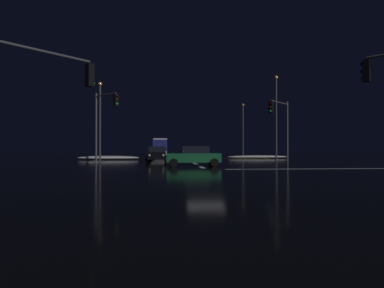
% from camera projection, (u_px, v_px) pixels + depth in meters
% --- Properties ---
extents(ground, '(120.00, 120.00, 0.10)m').
position_uv_depth(ground, '(206.00, 170.00, 21.63)').
color(ground, black).
extents(stop_line_north, '(0.35, 15.07, 0.01)m').
position_uv_depth(stop_line_north, '(194.00, 163.00, 30.37)').
color(stop_line_north, white).
rests_on(stop_line_north, ground).
extents(centre_line_ns, '(22.00, 0.15, 0.01)m').
position_uv_depth(centre_line_ns, '(187.00, 159.00, 41.94)').
color(centre_line_ns, yellow).
rests_on(centre_line_ns, ground).
extents(crosswalk_bar_east, '(15.07, 0.40, 0.01)m').
position_uv_depth(crosswalk_bar_east, '(333.00, 169.00, 22.34)').
color(crosswalk_bar_east, white).
rests_on(crosswalk_bar_east, ground).
extents(snow_bank_left_curb, '(7.25, 1.50, 0.47)m').
position_uv_depth(snow_bank_left_curb, '(108.00, 158.00, 38.55)').
color(snow_bank_left_curb, white).
rests_on(snow_bank_left_curb, ground).
extents(snow_bank_right_curb, '(8.21, 1.50, 0.42)m').
position_uv_depth(snow_bank_right_curb, '(258.00, 157.00, 43.15)').
color(snow_bank_right_curb, white).
rests_on(snow_bank_right_curb, ground).
extents(sedan_black, '(2.02, 4.33, 1.57)m').
position_uv_depth(sedan_black, '(157.00, 154.00, 32.83)').
color(sedan_black, black).
rests_on(sedan_black, ground).
extents(sedan_silver, '(2.02, 4.33, 1.57)m').
position_uv_depth(sedan_silver, '(159.00, 153.00, 38.95)').
color(sedan_silver, '#B7B7BC').
rests_on(sedan_silver, ground).
extents(sedan_white, '(2.02, 4.33, 1.57)m').
position_uv_depth(sedan_white, '(160.00, 152.00, 44.83)').
color(sedan_white, silver).
rests_on(sedan_white, ground).
extents(sedan_gray, '(2.02, 4.33, 1.57)m').
position_uv_depth(sedan_gray, '(158.00, 152.00, 50.58)').
color(sedan_gray, slate).
rests_on(sedan_gray, ground).
extents(box_truck, '(2.68, 8.28, 3.08)m').
position_uv_depth(box_truck, '(160.00, 146.00, 58.06)').
color(box_truck, navy).
rests_on(box_truck, ground).
extents(sedan_green_crossing, '(4.33, 2.02, 1.57)m').
position_uv_depth(sedan_green_crossing, '(194.00, 156.00, 25.35)').
color(sedan_green_crossing, '#14512D').
rests_on(sedan_green_crossing, ground).
extents(traffic_signal_sw, '(3.28, 3.28, 5.76)m').
position_uv_depth(traffic_signal_sw, '(39.00, 86.00, 13.22)').
color(traffic_signal_sw, '#4C4C51').
rests_on(traffic_signal_sw, ground).
extents(traffic_signal_nw, '(2.45, 2.45, 6.54)m').
position_uv_depth(traffic_signal_nw, '(104.00, 115.00, 29.27)').
color(traffic_signal_nw, '#4C4C51').
rests_on(traffic_signal_nw, ground).
extents(traffic_signal_ne, '(2.76, 2.76, 6.00)m').
position_uv_depth(traffic_signal_ne, '(281.00, 120.00, 30.40)').
color(traffic_signal_ne, '#4C4C51').
rests_on(traffic_signal_ne, ground).
extents(streetlamp_right_far, '(0.44, 0.44, 8.66)m').
position_uv_depth(streetlamp_right_far, '(243.00, 126.00, 52.74)').
color(streetlamp_right_far, '#424247').
rests_on(streetlamp_right_far, ground).
extents(streetlamp_right_near, '(0.44, 0.44, 9.70)m').
position_uv_depth(streetlamp_right_near, '(276.00, 112.00, 36.80)').
color(streetlamp_right_near, '#424247').
rests_on(streetlamp_right_near, ground).
extents(streetlamp_left_near, '(0.44, 0.44, 8.65)m').
position_uv_depth(streetlamp_left_near, '(100.00, 115.00, 35.22)').
color(streetlamp_left_near, '#424247').
rests_on(streetlamp_left_near, ground).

